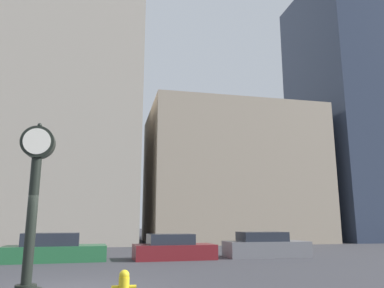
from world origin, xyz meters
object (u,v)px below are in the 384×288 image
car_maroon (173,249)px  street_clock (34,191)px  fire_hydrant_far (124,284)px  car_green (54,249)px  car_grey (265,246)px

car_maroon → street_clock: bearing=-124.9°
fire_hydrant_far → car_green: bearing=106.5°
car_green → car_grey: bearing=-2.9°
car_grey → fire_hydrant_far: (-7.76, -9.63, -0.21)m
car_green → car_maroon: size_ratio=1.16×
street_clock → car_maroon: bearing=57.3°
car_green → fire_hydrant_far: size_ratio=6.94×
street_clock → car_grey: bearing=39.3°
car_green → fire_hydrant_far: (2.84, -9.59, -0.20)m
fire_hydrant_far → car_maroon: bearing=73.5°
car_maroon → fire_hydrant_far: size_ratio=5.98×
fire_hydrant_far → street_clock: bearing=151.9°
car_maroon → car_grey: 4.99m
car_maroon → car_grey: (4.98, 0.22, 0.03)m
car_maroon → car_grey: bearing=0.4°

